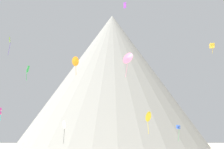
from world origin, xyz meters
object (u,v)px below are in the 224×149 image
Objects in this scene: rock_massif at (112,83)px; kite_green_mid at (28,70)px; kite_gold_mid at (212,46)px; kite_violet_high at (125,5)px; kite_red_low at (117,121)px; kite_orange_mid at (75,61)px; kite_white_low at (65,125)px; kite_lime_high at (10,43)px; kite_rainbow_mid at (127,58)px; kite_yellow_low at (148,117)px; kite_blue_low at (178,127)px.

rock_massif is 62.30m from kite_green_mid.
kite_violet_high is (-21.16, 3.81, 12.35)m from kite_gold_mid.
kite_orange_mid is (-11.13, -19.44, 13.76)m from kite_red_low.
rock_massif is 45.50m from kite_white_low.
kite_violet_high is 35.73m from kite_white_low.
kite_green_mid is at bearing -138.82° from kite_red_low.
kite_violet_high is (30.62, -2.13, 9.75)m from kite_lime_high.
kite_gold_mid is 52.18m from kite_lime_high.
kite_red_low is (-1.30, 33.53, -10.94)m from kite_rainbow_mid.
kite_green_mid is at bearing -144.60° from kite_rainbow_mid.
kite_rainbow_mid is at bearing -8.46° from kite_orange_mid.
kite_orange_mid is 15.06m from kite_green_mid.
rock_massif reaches higher than kite_yellow_low.
kite_lime_high is 1.54× the size of kite_green_mid.
kite_lime_high is at bearing 81.46° from kite_white_low.
kite_green_mid is (9.13, -14.26, -10.73)m from kite_lime_high.
kite_gold_mid is 24.54m from kite_blue_low.
kite_red_low is at bearing -49.57° from kite_blue_low.
kite_green_mid reaches higher than kite_white_low.
rock_massif is at bearing -60.60° from kite_gold_mid.
kite_white_low is (-20.39, 16.89, -0.96)m from kite_yellow_low.
kite_red_low is 1.47× the size of kite_violet_high.
kite_violet_high is at bearing -6.47° from kite_gold_mid.
kite_white_low is at bearing -91.49° from kite_yellow_low.
kite_gold_mid is at bearing 146.86° from kite_yellow_low.
kite_violet_high reaches higher than kite_rainbow_mid.
kite_red_low is 0.50× the size of kite_yellow_low.
rock_massif is 48.80m from kite_orange_mid.
kite_yellow_low is (5.92, -28.11, -0.69)m from kite_red_low.
kite_yellow_low is 1.09× the size of kite_blue_low.
kite_rainbow_mid is 35.30m from kite_red_low.
kite_gold_mid is 0.54× the size of kite_orange_mid.
kite_rainbow_mid is at bearing -173.14° from kite_white_low.
rock_massif reaches higher than kite_orange_mid.
kite_white_low is (-31.10, -2.64, 0.63)m from kite_blue_low.
kite_rainbow_mid is at bearing -2.25° from kite_yellow_low.
rock_massif is 42.32× the size of kite_red_low.
kite_rainbow_mid is (2.87, -61.85, -5.87)m from rock_massif.
kite_orange_mid is at bearing 174.40° from kite_rainbow_mid.
kite_red_low is 0.74× the size of kite_green_mid.
kite_gold_mid is at bearing -64.35° from rock_massif.
kite_violet_high is 0.37× the size of kite_blue_low.
kite_white_low is at bearing -17.43° from kite_blue_low.
kite_red_low is at bearing -138.38° from kite_green_mid.
kite_violet_high reaches higher than kite_lime_high.
kite_violet_high is at bearing -142.99° from kite_white_low.
kite_lime_high reaches higher than kite_gold_mid.
kite_violet_high is at bearing -117.58° from kite_yellow_low.
kite_white_low reaches higher than kite_blue_low.
kite_rainbow_mid is 2.19× the size of kite_red_low.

